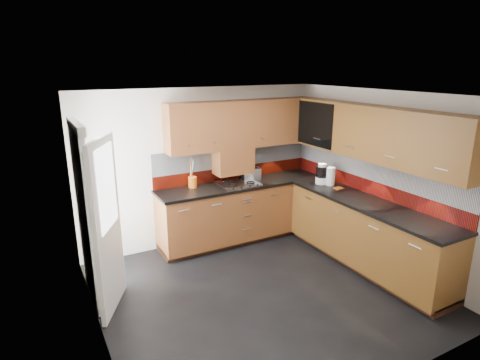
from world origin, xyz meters
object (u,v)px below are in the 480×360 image
food_processor (322,175)px  gas_hob (238,183)px  toaster (251,174)px  utensil_pot (192,181)px

food_processor → gas_hob: bearing=153.4°
toaster → food_processor: bearing=-39.2°
toaster → gas_hob: bearing=-158.9°
gas_hob → utensil_pot: (-0.68, 0.19, 0.09)m
utensil_pot → food_processor: size_ratio=1.49×
utensil_pot → food_processor: 1.98m
gas_hob → toaster: 0.33m
food_processor → utensil_pot: bearing=157.3°
gas_hob → food_processor: size_ratio=1.91×
gas_hob → toaster: toaster is taller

